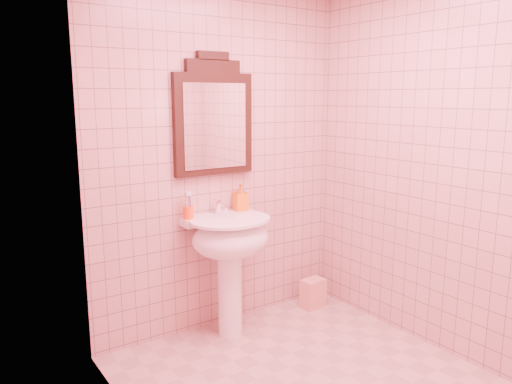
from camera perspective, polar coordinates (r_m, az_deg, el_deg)
back_wall at (r=3.61m, az=-4.06°, el=3.82°), size 2.00×0.02×2.50m
pedestal_sink at (r=3.51m, az=-2.99°, el=-6.22°), size 0.58×0.58×0.86m
faucet at (r=3.55m, az=-4.18°, el=-1.69°), size 0.04×0.16×0.11m
mirror at (r=3.53m, az=-4.86°, el=8.32°), size 0.61×0.06×0.85m
toothbrush_cup at (r=3.46m, az=-7.73°, el=-2.28°), size 0.07×0.07×0.16m
soap_dispenser at (r=3.66m, az=-1.80°, el=-0.61°), size 0.10×0.10×0.20m
towel at (r=4.17m, az=6.53°, el=-11.40°), size 0.20×0.14×0.23m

